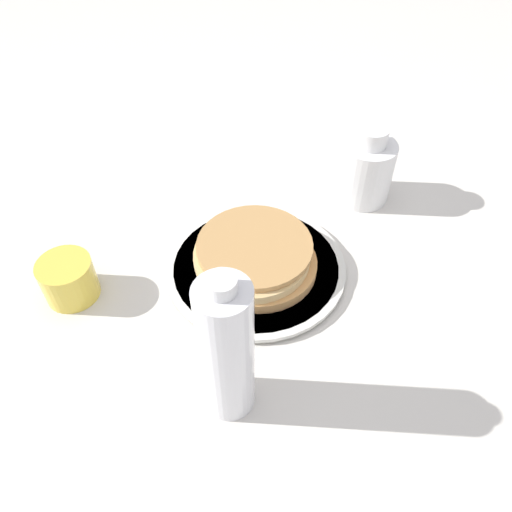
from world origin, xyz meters
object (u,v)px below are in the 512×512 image
at_px(pancake_stack, 254,257).
at_px(water_bottle_near, 227,351).
at_px(plate, 256,267).
at_px(juice_glass, 68,279).
at_px(cream_jug, 366,169).

xyz_separation_m(pancake_stack, water_bottle_near, (-0.02, 0.22, 0.08)).
distance_m(plate, juice_glass, 0.29).
bearing_deg(water_bottle_near, cream_jug, -107.04).
xyz_separation_m(plate, cream_jug, (-0.15, -0.22, 0.05)).
height_order(cream_jug, water_bottle_near, water_bottle_near).
relative_size(pancake_stack, cream_jug, 1.35).
height_order(pancake_stack, juice_glass, juice_glass).
bearing_deg(plate, pancake_stack, 59.26).
xyz_separation_m(juice_glass, water_bottle_near, (-0.28, 0.12, 0.08)).
bearing_deg(water_bottle_near, pancake_stack, -85.79).
bearing_deg(pancake_stack, cream_jug, -124.22).
xyz_separation_m(juice_glass, cream_jug, (-0.42, -0.33, 0.03)).
bearing_deg(juice_glass, water_bottle_near, 156.76).
distance_m(cream_jug, water_bottle_near, 0.47).
height_order(plate, pancake_stack, pancake_stack).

